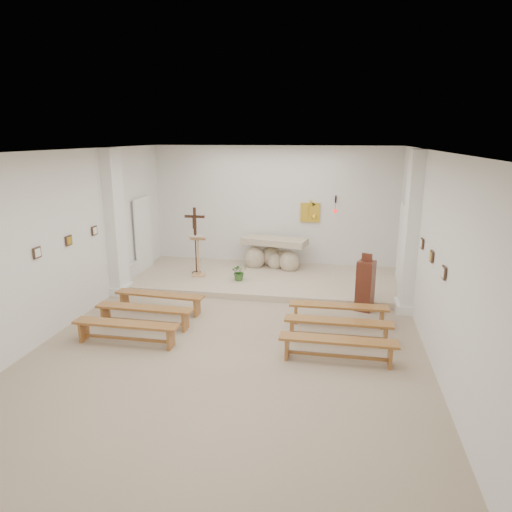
% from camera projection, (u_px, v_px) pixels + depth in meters
% --- Properties ---
extents(ground, '(7.00, 10.00, 0.00)m').
position_uv_depth(ground, '(236.00, 337.00, 8.79)').
color(ground, tan).
rests_on(ground, ground).
extents(wall_left, '(0.02, 10.00, 3.50)m').
position_uv_depth(wall_left, '(62.00, 241.00, 8.95)').
color(wall_left, silver).
rests_on(wall_left, ground).
extents(wall_right, '(0.02, 10.00, 3.50)m').
position_uv_depth(wall_right, '(435.00, 258.00, 7.74)').
color(wall_right, silver).
rests_on(wall_right, ground).
extents(wall_back, '(7.00, 0.02, 3.50)m').
position_uv_depth(wall_back, '(274.00, 208.00, 13.10)').
color(wall_back, silver).
rests_on(wall_back, ground).
extents(ceiling, '(7.00, 10.00, 0.02)m').
position_uv_depth(ceiling, '(234.00, 152.00, 7.90)').
color(ceiling, silver).
rests_on(ceiling, wall_back).
extents(sanctuary_platform, '(6.98, 3.00, 0.15)m').
position_uv_depth(sanctuary_platform, '(265.00, 279.00, 12.10)').
color(sanctuary_platform, tan).
rests_on(sanctuary_platform, ground).
extents(pilaster_left, '(0.26, 0.55, 3.50)m').
position_uv_depth(pilaster_left, '(116.00, 223.00, 10.83)').
color(pilaster_left, white).
rests_on(pilaster_left, ground).
extents(pilaster_right, '(0.26, 0.55, 3.50)m').
position_uv_depth(pilaster_right, '(411.00, 233.00, 9.67)').
color(pilaster_right, white).
rests_on(pilaster_right, ground).
extents(gold_wall_relief, '(0.55, 0.04, 0.55)m').
position_uv_depth(gold_wall_relief, '(310.00, 213.00, 12.91)').
color(gold_wall_relief, yellow).
rests_on(gold_wall_relief, wall_back).
extents(sanctuary_lamp, '(0.11, 0.36, 0.44)m').
position_uv_depth(sanctuary_lamp, '(335.00, 209.00, 12.51)').
color(sanctuary_lamp, black).
rests_on(sanctuary_lamp, wall_back).
extents(station_frame_left_front, '(0.03, 0.20, 0.20)m').
position_uv_depth(station_frame_left_front, '(37.00, 253.00, 8.19)').
color(station_frame_left_front, '#40291C').
rests_on(station_frame_left_front, wall_left).
extents(station_frame_left_mid, '(0.03, 0.20, 0.20)m').
position_uv_depth(station_frame_left_mid, '(69.00, 241.00, 9.15)').
color(station_frame_left_mid, '#40291C').
rests_on(station_frame_left_mid, wall_left).
extents(station_frame_left_rear, '(0.03, 0.20, 0.20)m').
position_uv_depth(station_frame_left_rear, '(94.00, 231.00, 10.10)').
color(station_frame_left_rear, '#40291C').
rests_on(station_frame_left_rear, wall_left).
extents(station_frame_right_front, '(0.03, 0.20, 0.20)m').
position_uv_depth(station_frame_right_front, '(444.00, 273.00, 6.99)').
color(station_frame_right_front, '#40291C').
rests_on(station_frame_right_front, wall_right).
extents(station_frame_right_mid, '(0.03, 0.20, 0.20)m').
position_uv_depth(station_frame_right_mid, '(432.00, 256.00, 7.95)').
color(station_frame_right_mid, '#40291C').
rests_on(station_frame_right_mid, wall_right).
extents(station_frame_right_rear, '(0.03, 0.20, 0.20)m').
position_uv_depth(station_frame_right_rear, '(422.00, 243.00, 8.90)').
color(station_frame_right_rear, '#40291C').
rests_on(station_frame_right_rear, wall_right).
extents(radiator_left, '(0.10, 0.85, 0.52)m').
position_uv_depth(radiator_left, '(131.00, 274.00, 11.89)').
color(radiator_left, silver).
rests_on(radiator_left, ground).
extents(radiator_right, '(0.10, 0.85, 0.52)m').
position_uv_depth(radiator_right, '(404.00, 289.00, 10.70)').
color(radiator_right, silver).
rests_on(radiator_right, ground).
extents(altar, '(1.90, 1.04, 0.93)m').
position_uv_depth(altar, '(274.00, 255.00, 12.84)').
color(altar, beige).
rests_on(altar, sanctuary_platform).
extents(lectern, '(0.44, 0.39, 1.12)m').
position_uv_depth(lectern, '(198.00, 256.00, 11.99)').
color(lectern, tan).
rests_on(lectern, sanctuary_platform).
extents(crucifix_stand, '(0.54, 0.24, 1.79)m').
position_uv_depth(crucifix_stand, '(195.00, 236.00, 12.10)').
color(crucifix_stand, '#341C10').
rests_on(crucifix_stand, sanctuary_platform).
extents(potted_plant, '(0.52, 0.49, 0.45)m').
position_uv_depth(potted_plant, '(239.00, 272.00, 11.71)').
color(potted_plant, '#336327').
rests_on(potted_plant, sanctuary_platform).
extents(donation_pedestal, '(0.44, 0.44, 1.30)m').
position_uv_depth(donation_pedestal, '(365.00, 285.00, 10.01)').
color(donation_pedestal, '#522417').
rests_on(donation_pedestal, ground).
extents(bench_left_front, '(2.02, 0.46, 0.42)m').
position_uv_depth(bench_left_front, '(160.00, 298.00, 9.97)').
color(bench_left_front, '#995D2C').
rests_on(bench_left_front, ground).
extents(bench_right_front, '(2.01, 0.36, 0.42)m').
position_uv_depth(bench_right_front, '(338.00, 310.00, 9.30)').
color(bench_right_front, '#995D2C').
rests_on(bench_right_front, ground).
extents(bench_left_second, '(2.01, 0.37, 0.42)m').
position_uv_depth(bench_left_second, '(144.00, 312.00, 9.19)').
color(bench_left_second, '#995D2C').
rests_on(bench_left_second, ground).
extents(bench_right_second, '(2.01, 0.32, 0.42)m').
position_uv_depth(bench_right_second, '(338.00, 326.00, 8.52)').
color(bench_right_second, '#995D2C').
rests_on(bench_right_second, ground).
extents(bench_left_third, '(2.01, 0.33, 0.42)m').
position_uv_depth(bench_left_third, '(126.00, 328.00, 8.41)').
color(bench_left_third, '#995D2C').
rests_on(bench_left_third, ground).
extents(bench_right_third, '(2.01, 0.32, 0.42)m').
position_uv_depth(bench_right_third, '(338.00, 345.00, 7.74)').
color(bench_right_third, '#995D2C').
rests_on(bench_right_third, ground).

